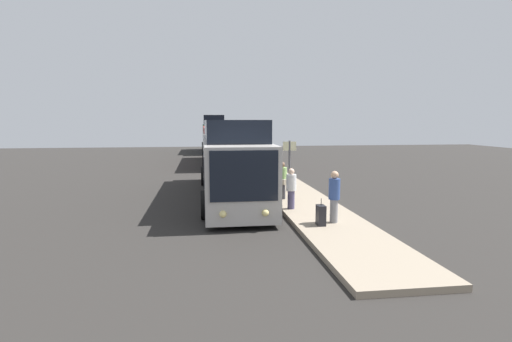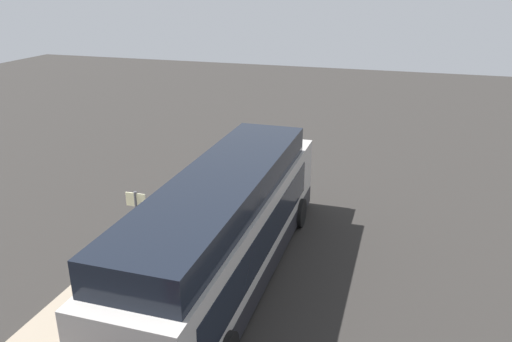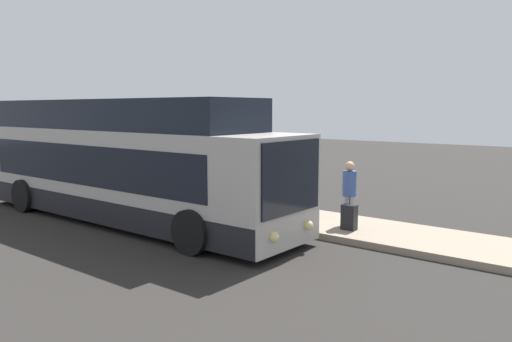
{
  "view_description": "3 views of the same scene",
  "coord_description": "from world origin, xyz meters",
  "px_view_note": "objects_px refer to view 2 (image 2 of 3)",
  "views": [
    {
      "loc": [
        17.53,
        -1.53,
        3.71
      ],
      "look_at": [
        3.1,
        0.43,
        1.86
      ],
      "focal_mm": 28.0,
      "sensor_mm": 36.0,
      "label": 1
    },
    {
      "loc": [
        -14.2,
        -4.93,
        8.77
      ],
      "look_at": [
        3.1,
        0.43,
        1.86
      ],
      "focal_mm": 35.0,
      "sensor_mm": 36.0,
      "label": 2
    },
    {
      "loc": [
        11.01,
        -9.57,
        3.47
      ],
      "look_at": [
        3.1,
        0.43,
        1.86
      ],
      "focal_mm": 35.0,
      "sensor_mm": 36.0,
      "label": 3
    }
  ],
  "objects_px": {
    "suitcase": "(224,182)",
    "passenger_boarding": "(209,169)",
    "passenger_waiting": "(187,217)",
    "passenger_with_bags": "(210,195)",
    "bus_lead": "(228,233)",
    "sign_post": "(138,220)"
  },
  "relations": [
    {
      "from": "passenger_boarding",
      "to": "passenger_with_bags",
      "type": "bearing_deg",
      "value": -52.15
    },
    {
      "from": "passenger_waiting",
      "to": "passenger_with_bags",
      "type": "distance_m",
      "value": 2.03
    },
    {
      "from": "sign_post",
      "to": "passenger_waiting",
      "type": "bearing_deg",
      "value": -21.19
    },
    {
      "from": "bus_lead",
      "to": "suitcase",
      "type": "relative_size",
      "value": 13.45
    },
    {
      "from": "passenger_boarding",
      "to": "sign_post",
      "type": "relative_size",
      "value": 0.71
    },
    {
      "from": "passenger_with_bags",
      "to": "sign_post",
      "type": "distance_m",
      "value": 4.11
    },
    {
      "from": "bus_lead",
      "to": "sign_post",
      "type": "distance_m",
      "value": 2.97
    },
    {
      "from": "passenger_with_bags",
      "to": "passenger_waiting",
      "type": "bearing_deg",
      "value": 125.05
    },
    {
      "from": "passenger_boarding",
      "to": "passenger_with_bags",
      "type": "xyz_separation_m",
      "value": [
        -2.33,
        -0.99,
        -0.11
      ]
    },
    {
      "from": "suitcase",
      "to": "passenger_boarding",
      "type": "bearing_deg",
      "value": 119.04
    },
    {
      "from": "passenger_boarding",
      "to": "bus_lead",
      "type": "bearing_deg",
      "value": -47.96
    },
    {
      "from": "bus_lead",
      "to": "suitcase",
      "type": "xyz_separation_m",
      "value": [
        6.44,
        2.59,
        -1.15
      ]
    },
    {
      "from": "bus_lead",
      "to": "sign_post",
      "type": "relative_size",
      "value": 4.92
    },
    {
      "from": "bus_lead",
      "to": "passenger_waiting",
      "type": "height_order",
      "value": "bus_lead"
    },
    {
      "from": "passenger_boarding",
      "to": "passenger_with_bags",
      "type": "distance_m",
      "value": 2.54
    },
    {
      "from": "passenger_waiting",
      "to": "passenger_with_bags",
      "type": "relative_size",
      "value": 1.03
    },
    {
      "from": "passenger_waiting",
      "to": "suitcase",
      "type": "height_order",
      "value": "passenger_waiting"
    },
    {
      "from": "passenger_with_bags",
      "to": "passenger_boarding",
      "type": "bearing_deg",
      "value": -30.56
    },
    {
      "from": "bus_lead",
      "to": "sign_post",
      "type": "bearing_deg",
      "value": 93.38
    },
    {
      "from": "sign_post",
      "to": "passenger_boarding",
      "type": "bearing_deg",
      "value": 1.73
    },
    {
      "from": "bus_lead",
      "to": "passenger_boarding",
      "type": "height_order",
      "value": "bus_lead"
    },
    {
      "from": "sign_post",
      "to": "bus_lead",
      "type": "bearing_deg",
      "value": -86.62
    }
  ]
}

